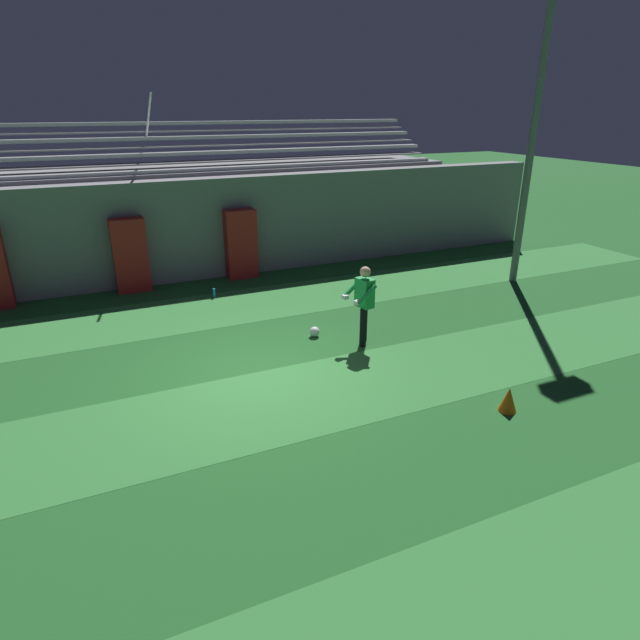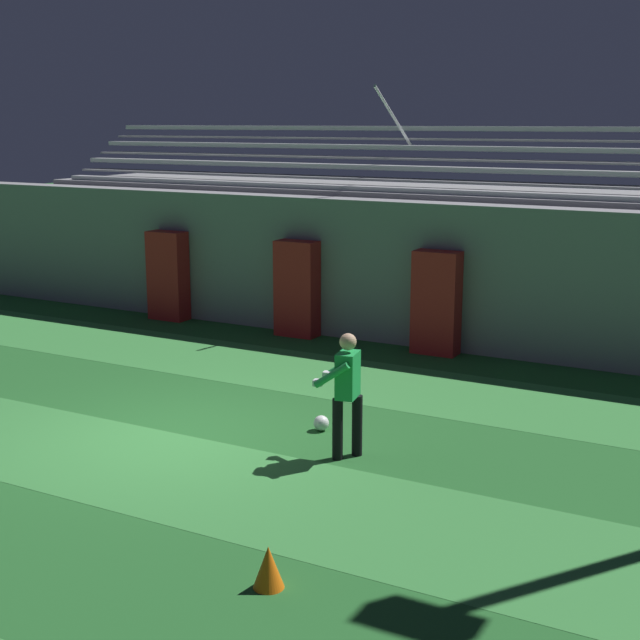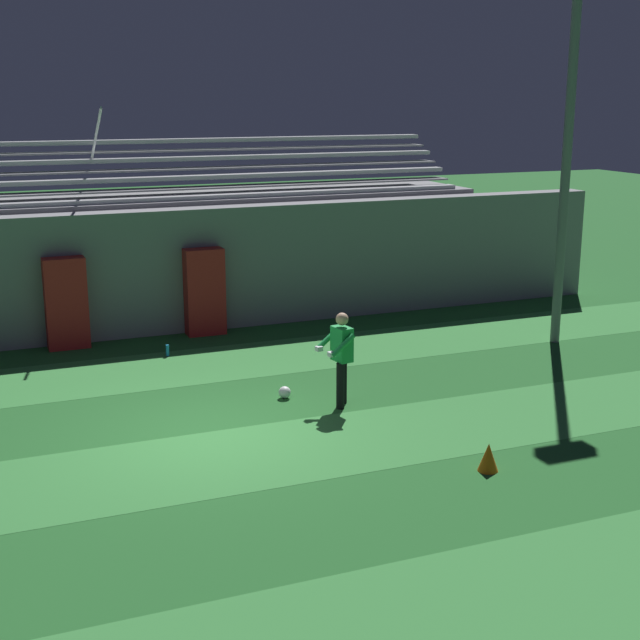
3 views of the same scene
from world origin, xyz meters
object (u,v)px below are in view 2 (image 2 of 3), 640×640
object	(u,v)px
goalkeeper	(346,387)
soccer_ball	(321,423)
water_bottle	(345,356)
padding_pillar_far_left	(168,276)
traffic_cone	(268,567)
padding_pillar_gate_right	(436,303)
padding_pillar_gate_left	(297,289)

from	to	relation	value
goalkeeper	soccer_ball	xyz separation A→B (m)	(-0.77, 0.74, -0.84)
goalkeeper	water_bottle	bearing A→B (deg)	117.09
padding_pillar_far_left	goalkeeper	world-z (taller)	padding_pillar_far_left
soccer_ball	traffic_cone	distance (m)	4.40
padding_pillar_gate_right	goalkeeper	distance (m)	5.66
padding_pillar_gate_left	padding_pillar_gate_right	xyz separation A→B (m)	(3.02, 0.00, 0.00)
soccer_ball	padding_pillar_gate_left	bearing A→B (deg)	123.28
padding_pillar_gate_left	soccer_ball	world-z (taller)	padding_pillar_gate_left
padding_pillar_far_left	soccer_ball	size ratio (longest dim) A/B	8.90
goalkeeper	soccer_ball	bearing A→B (deg)	136.05
traffic_cone	goalkeeper	bearing A→B (deg)	104.61
goalkeeper	traffic_cone	size ratio (longest dim) A/B	3.98
water_bottle	traffic_cone	bearing A→B (deg)	-68.21
padding_pillar_gate_left	traffic_cone	size ratio (longest dim) A/B	4.66
goalkeeper	padding_pillar_gate_right	bearing A→B (deg)	99.44
traffic_cone	padding_pillar_gate_right	bearing A→B (deg)	101.40
padding_pillar_gate_right	soccer_ball	size ratio (longest dim) A/B	8.90
padding_pillar_gate_right	traffic_cone	distance (m)	9.13
padding_pillar_gate_left	padding_pillar_gate_right	distance (m)	3.02
padding_pillar_gate_left	goalkeeper	size ratio (longest dim) A/B	1.17
traffic_cone	padding_pillar_gate_left	bearing A→B (deg)	118.36
soccer_ball	traffic_cone	bearing A→B (deg)	-68.10
padding_pillar_gate_right	goalkeeper	world-z (taller)	padding_pillar_gate_right
padding_pillar_gate_left	water_bottle	size ratio (longest dim) A/B	8.15
padding_pillar_far_left	soccer_ball	bearing A→B (deg)	-36.82
padding_pillar_gate_right	padding_pillar_far_left	world-z (taller)	same
water_bottle	padding_pillar_far_left	bearing A→B (deg)	164.41
padding_pillar_gate_right	water_bottle	distance (m)	2.05
padding_pillar_gate_right	padding_pillar_far_left	size ratio (longest dim) A/B	1.00
traffic_cone	water_bottle	distance (m)	8.08
water_bottle	soccer_ball	bearing A→B (deg)	-68.35
soccer_ball	water_bottle	size ratio (longest dim) A/B	0.92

